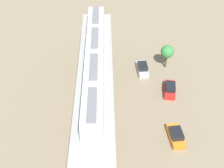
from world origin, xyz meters
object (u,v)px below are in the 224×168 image
(tree_near_viaduct, at_px, (167,52))
(parked_car_red, at_px, (170,89))
(train, at_px, (95,60))
(parked_car_orange, at_px, (176,136))
(parked_car_silver, at_px, (142,69))

(tree_near_viaduct, bearing_deg, parked_car_red, 86.96)
(parked_car_red, xyz_separation_m, tree_near_viaduct, (-0.38, -7.11, 2.78))
(train, bearing_deg, parked_car_red, -166.90)
(parked_car_orange, height_order, tree_near_viaduct, tree_near_viaduct)
(train, height_order, tree_near_viaduct, train)
(parked_car_orange, distance_m, tree_near_viaduct, 17.42)
(parked_car_orange, bearing_deg, tree_near_viaduct, -99.55)
(parked_car_silver, bearing_deg, train, 42.05)
(parked_car_red, bearing_deg, parked_car_orange, 93.98)
(train, relative_size, parked_car_red, 6.20)
(train, height_order, parked_car_orange, train)
(parked_car_orange, relative_size, parked_car_silver, 1.01)
(parked_car_red, bearing_deg, parked_car_silver, -45.17)
(train, xyz_separation_m, parked_car_red, (-12.56, -2.92, -8.60))
(tree_near_viaduct, bearing_deg, parked_car_orange, 85.84)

